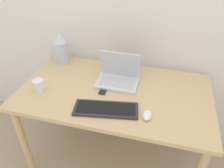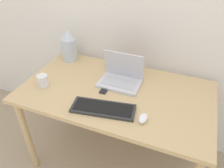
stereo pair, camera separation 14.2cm
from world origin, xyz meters
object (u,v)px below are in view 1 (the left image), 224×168
at_px(mug, 39,86).
at_px(keyboard, 106,109).
at_px(mp3_player, 103,92).
at_px(laptop, 118,76).
at_px(vase, 60,48).
at_px(mouse, 147,115).

bearing_deg(mug, keyboard, -8.38).
bearing_deg(keyboard, mp3_player, 113.63).
xyz_separation_m(laptop, vase, (-0.53, 0.16, 0.08)).
bearing_deg(keyboard, mug, 171.62).
relative_size(vase, mug, 3.02).
xyz_separation_m(vase, mug, (0.03, -0.41, -0.09)).
bearing_deg(mouse, laptop, 128.45).
relative_size(laptop, mouse, 3.35).
distance_m(mp3_player, mug, 0.44).
bearing_deg(mug, mp3_player, 12.33).
distance_m(keyboard, mug, 0.51).
xyz_separation_m(keyboard, mp3_player, (-0.07, 0.17, -0.01)).
distance_m(vase, mug, 0.42).
height_order(laptop, mouse, laptop).
relative_size(keyboard, mouse, 4.69).
height_order(laptop, keyboard, laptop).
bearing_deg(vase, mp3_player, -35.22).
height_order(keyboard, mug, mug).
xyz_separation_m(mouse, mp3_player, (-0.33, 0.17, -0.01)).
relative_size(keyboard, vase, 1.55).
distance_m(vase, mp3_player, 0.57).
bearing_deg(vase, laptop, -17.25).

